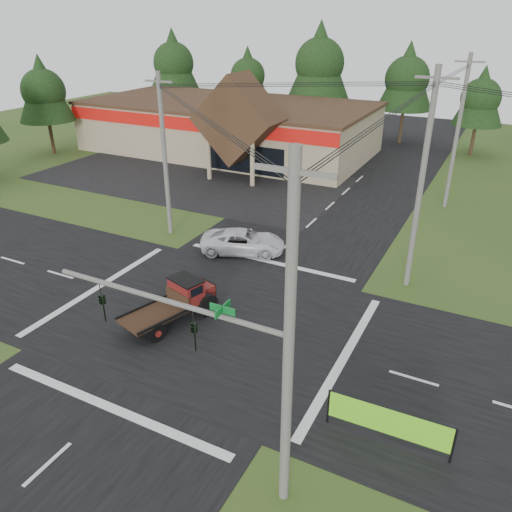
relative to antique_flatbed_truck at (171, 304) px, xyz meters
The scene contains 19 objects.
ground 2.01m from the antique_flatbed_truck, 38.44° to the left, with size 120.00×120.00×0.00m, color #314E1C.
road_ns 2.00m from the antique_flatbed_truck, 38.44° to the left, with size 12.00×120.00×0.02m, color black.
road_ew 2.00m from the antique_flatbed_truck, 38.44° to the left, with size 120.00×12.00×0.02m, color black.
parking_apron 23.75m from the antique_flatbed_truck, 122.21° to the left, with size 28.00×14.00×0.02m, color black.
cvs_building 33.88m from the antique_flatbed_truck, 115.10° to the left, with size 30.40×18.20×9.19m.
traffic_signal_mast 10.21m from the antique_flatbed_truck, 41.86° to the right, with size 8.12×0.24×7.00m.
utility_pole_nr 11.87m from the antique_flatbed_truck, 35.97° to the right, with size 2.00×0.30×11.00m.
utility_pole_nw 12.07m from the antique_flatbed_truck, 126.22° to the left, with size 2.00×0.30×10.50m.
utility_pole_ne 13.91m from the antique_flatbed_truck, 44.13° to the left, with size 2.00×0.30×11.50m.
utility_pole_n 25.34m from the antique_flatbed_truck, 67.93° to the left, with size 2.00×0.30×11.20m.
tree_row_a 50.57m from the antique_flatbed_truck, 124.89° to the left, with size 6.72×6.72×12.12m.
tree_row_b 47.28m from the antique_flatbed_truck, 113.41° to the left, with size 5.60×5.60×10.10m.
tree_row_c 43.64m from the antique_flatbed_truck, 101.61° to the left, with size 7.28×7.28×13.13m.
tree_row_d 43.56m from the antique_flatbed_truck, 88.20° to the left, with size 6.16×6.16×11.11m.
tree_row_e 42.42m from the antique_flatbed_truck, 77.17° to the left, with size 5.04×5.04×9.09m.
tree_side_w 37.62m from the antique_flatbed_truck, 145.49° to the left, with size 5.60×5.60×10.10m.
antique_flatbed_truck is the anchor object (origin of this frame).
roadside_banner 11.49m from the antique_flatbed_truck, 14.06° to the right, with size 4.39×0.13×1.50m, color #6DDA1D, non-canonical shape.
white_pickup 8.63m from the antique_flatbed_truck, 94.75° to the left, with size 2.40×5.21×1.45m, color silver.
Camera 1 is at (11.63, -17.45, 13.53)m, focal length 35.00 mm.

